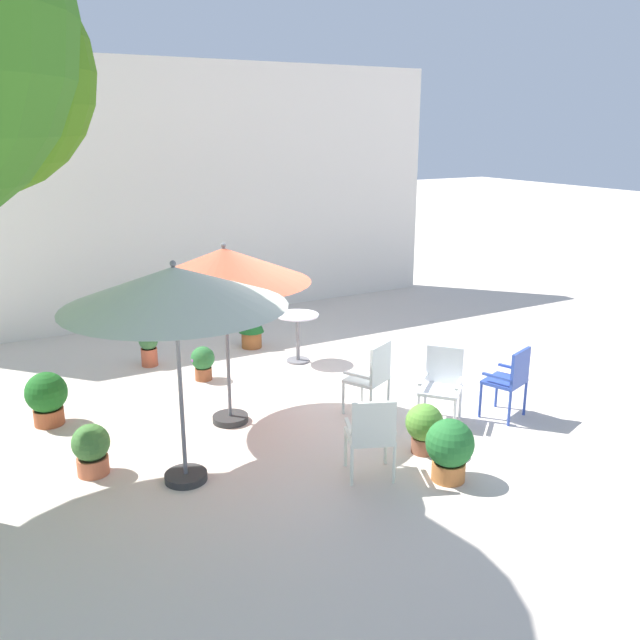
{
  "coord_description": "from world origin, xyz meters",
  "views": [
    {
      "loc": [
        -4.2,
        -7.38,
        3.54
      ],
      "look_at": [
        0.0,
        0.15,
        1.04
      ],
      "focal_mm": 37.78,
      "sensor_mm": 36.0,
      "label": 1
    }
  ],
  "objects_px": {
    "patio_chair_2": "(442,381)",
    "potted_plant_6": "(149,347)",
    "patio_umbrella_0": "(174,289)",
    "cafe_table_0": "(298,329)",
    "patio_chair_0": "(510,378)",
    "potted_plant_2": "(47,397)",
    "potted_plant_0": "(251,321)",
    "potted_plant_4": "(91,448)",
    "potted_plant_1": "(424,426)",
    "patio_chair_1": "(372,373)",
    "potted_plant_5": "(203,361)",
    "patio_umbrella_1": "(224,267)",
    "potted_plant_3": "(450,448)",
    "patio_chair_3": "(371,433)"
  },
  "relations": [
    {
      "from": "potted_plant_3",
      "to": "potted_plant_5",
      "type": "bearing_deg",
      "value": 107.35
    },
    {
      "from": "patio_chair_1",
      "to": "potted_plant_5",
      "type": "height_order",
      "value": "patio_chair_1"
    },
    {
      "from": "patio_chair_1",
      "to": "potted_plant_5",
      "type": "xyz_separation_m",
      "value": [
        -1.48,
        2.17,
        -0.26
      ]
    },
    {
      "from": "patio_umbrella_1",
      "to": "patio_chair_0",
      "type": "bearing_deg",
      "value": -27.24
    },
    {
      "from": "patio_umbrella_1",
      "to": "potted_plant_5",
      "type": "relative_size",
      "value": 4.5
    },
    {
      "from": "patio_chair_3",
      "to": "cafe_table_0",
      "type": "bearing_deg",
      "value": 74.39
    },
    {
      "from": "patio_umbrella_0",
      "to": "potted_plant_2",
      "type": "xyz_separation_m",
      "value": [
        -1.03,
        2.14,
        -1.68
      ]
    },
    {
      "from": "potted_plant_0",
      "to": "potted_plant_1",
      "type": "bearing_deg",
      "value": -87.51
    },
    {
      "from": "patio_umbrella_0",
      "to": "potted_plant_6",
      "type": "height_order",
      "value": "patio_umbrella_0"
    },
    {
      "from": "patio_umbrella_0",
      "to": "cafe_table_0",
      "type": "distance_m",
      "value": 4.1
    },
    {
      "from": "patio_chair_2",
      "to": "potted_plant_1",
      "type": "xyz_separation_m",
      "value": [
        -0.72,
        -0.6,
        -0.2
      ]
    },
    {
      "from": "patio_chair_2",
      "to": "potted_plant_2",
      "type": "height_order",
      "value": "patio_chair_2"
    },
    {
      "from": "potted_plant_3",
      "to": "potted_plant_5",
      "type": "height_order",
      "value": "potted_plant_3"
    },
    {
      "from": "potted_plant_2",
      "to": "patio_chair_1",
      "type": "bearing_deg",
      "value": -24.24
    },
    {
      "from": "potted_plant_1",
      "to": "potted_plant_3",
      "type": "relative_size",
      "value": 0.86
    },
    {
      "from": "potted_plant_5",
      "to": "potted_plant_2",
      "type": "bearing_deg",
      "value": -166.61
    },
    {
      "from": "patio_umbrella_1",
      "to": "potted_plant_6",
      "type": "distance_m",
      "value": 3.03
    },
    {
      "from": "potted_plant_0",
      "to": "potted_plant_5",
      "type": "distance_m",
      "value": 1.59
    },
    {
      "from": "potted_plant_0",
      "to": "potted_plant_4",
      "type": "distance_m",
      "value": 4.41
    },
    {
      "from": "patio_umbrella_1",
      "to": "patio_chair_1",
      "type": "xyz_separation_m",
      "value": [
        1.68,
        -0.63,
        -1.43
      ]
    },
    {
      "from": "patio_chair_3",
      "to": "potted_plant_6",
      "type": "height_order",
      "value": "patio_chair_3"
    },
    {
      "from": "patio_chair_0",
      "to": "potted_plant_1",
      "type": "distance_m",
      "value": 1.53
    },
    {
      "from": "patio_umbrella_0",
      "to": "potted_plant_2",
      "type": "bearing_deg",
      "value": 115.72
    },
    {
      "from": "patio_chair_0",
      "to": "potted_plant_2",
      "type": "bearing_deg",
      "value": 152.73
    },
    {
      "from": "potted_plant_1",
      "to": "potted_plant_6",
      "type": "distance_m",
      "value": 4.73
    },
    {
      "from": "patio_umbrella_0",
      "to": "potted_plant_3",
      "type": "relative_size",
      "value": 3.48
    },
    {
      "from": "patio_umbrella_1",
      "to": "potted_plant_2",
      "type": "distance_m",
      "value": 2.74
    },
    {
      "from": "patio_chair_0",
      "to": "patio_chair_3",
      "type": "distance_m",
      "value": 2.38
    },
    {
      "from": "patio_chair_0",
      "to": "patio_chair_1",
      "type": "xyz_separation_m",
      "value": [
        -1.41,
        0.96,
        -0.01
      ]
    },
    {
      "from": "patio_umbrella_0",
      "to": "patio_chair_2",
      "type": "distance_m",
      "value": 3.6
    },
    {
      "from": "patio_chair_2",
      "to": "patio_chair_3",
      "type": "height_order",
      "value": "patio_chair_2"
    },
    {
      "from": "patio_umbrella_1",
      "to": "potted_plant_3",
      "type": "bearing_deg",
      "value": -59.35
    },
    {
      "from": "patio_chair_2",
      "to": "potted_plant_6",
      "type": "bearing_deg",
      "value": 125.27
    },
    {
      "from": "potted_plant_4",
      "to": "patio_umbrella_1",
      "type": "bearing_deg",
      "value": 16.32
    },
    {
      "from": "patio_chair_0",
      "to": "potted_plant_3",
      "type": "xyz_separation_m",
      "value": [
        -1.65,
        -0.84,
        -0.18
      ]
    },
    {
      "from": "patio_chair_1",
      "to": "potted_plant_0",
      "type": "relative_size",
      "value": 1.13
    },
    {
      "from": "potted_plant_4",
      "to": "potted_plant_6",
      "type": "xyz_separation_m",
      "value": [
        1.44,
        3.02,
        0.0
      ]
    },
    {
      "from": "potted_plant_2",
      "to": "potted_plant_1",
      "type": "bearing_deg",
      "value": -38.49
    },
    {
      "from": "potted_plant_3",
      "to": "patio_chair_3",
      "type": "bearing_deg",
      "value": 149.04
    },
    {
      "from": "patio_chair_3",
      "to": "potted_plant_5",
      "type": "height_order",
      "value": "patio_chair_3"
    },
    {
      "from": "potted_plant_2",
      "to": "potted_plant_6",
      "type": "distance_m",
      "value": 2.23
    },
    {
      "from": "patio_chair_1",
      "to": "potted_plant_2",
      "type": "relative_size",
      "value": 1.4
    },
    {
      "from": "patio_chair_0",
      "to": "potted_plant_1",
      "type": "xyz_separation_m",
      "value": [
        -1.5,
        -0.23,
        -0.22
      ]
    },
    {
      "from": "potted_plant_5",
      "to": "patio_chair_3",
      "type": "bearing_deg",
      "value": -81.21
    },
    {
      "from": "patio_chair_1",
      "to": "potted_plant_2",
      "type": "distance_m",
      "value": 4.02
    },
    {
      "from": "potted_plant_0",
      "to": "potted_plant_4",
      "type": "relative_size",
      "value": 1.5
    },
    {
      "from": "patio_chair_0",
      "to": "potted_plant_4",
      "type": "bearing_deg",
      "value": 167.45
    },
    {
      "from": "potted_plant_3",
      "to": "potted_plant_6",
      "type": "height_order",
      "value": "potted_plant_3"
    },
    {
      "from": "potted_plant_5",
      "to": "patio_umbrella_1",
      "type": "bearing_deg",
      "value": -97.46
    },
    {
      "from": "patio_chair_2",
      "to": "potted_plant_3",
      "type": "distance_m",
      "value": 1.51
    }
  ]
}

